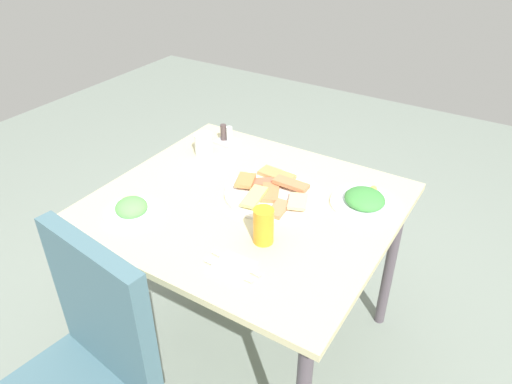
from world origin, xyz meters
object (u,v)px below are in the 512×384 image
object	(u,v)px
soda_can	(263,226)
spoon	(229,270)
salad_plate_rice	(365,200)
condiment_caddy	(227,137)
dining_chair	(79,375)
paper_napkin	(232,267)
pide_platter	(271,191)
drinking_glass	(204,144)
salad_plate_greens	(132,209)
fork	(236,263)
dining_table	(246,220)

from	to	relation	value
soda_can	spoon	xyz separation A→B (m)	(0.01, 0.17, -0.06)
salad_plate_rice	condiment_caddy	world-z (taller)	condiment_caddy
salad_plate_rice	soda_can	xyz separation A→B (m)	(0.20, 0.37, 0.04)
dining_chair	paper_napkin	world-z (taller)	dining_chair
pide_platter	salad_plate_rice	bearing A→B (deg)	-159.35
dining_chair	spoon	distance (m)	0.50
drinking_glass	spoon	world-z (taller)	drinking_glass
salad_plate_greens	dining_chair	bearing A→B (deg)	114.92
pide_platter	spoon	distance (m)	0.44
salad_plate_greens	soda_can	distance (m)	0.48
fork	salad_plate_greens	bearing A→B (deg)	1.29
fork	spoon	xyz separation A→B (m)	(0.00, 0.04, 0.00)
condiment_caddy	spoon	bearing A→B (deg)	125.31
dining_chair	condiment_caddy	size ratio (longest dim) A/B	9.50
spoon	drinking_glass	bearing A→B (deg)	-46.24
dining_chair	soda_can	size ratio (longest dim) A/B	7.66
paper_napkin	pide_platter	bearing A→B (deg)	-75.66
pide_platter	salad_plate_rice	xyz separation A→B (m)	(-0.31, -0.12, 0.01)
paper_napkin	fork	distance (m)	0.02
dining_table	paper_napkin	size ratio (longest dim) A/B	9.29
spoon	condiment_caddy	distance (m)	0.83
pide_platter	condiment_caddy	bearing A→B (deg)	-34.12
salad_plate_greens	salad_plate_rice	bearing A→B (deg)	-144.06
pide_platter	drinking_glass	world-z (taller)	drinking_glass
dining_table	condiment_caddy	bearing A→B (deg)	-46.75
paper_napkin	salad_plate_rice	bearing A→B (deg)	-111.84
salad_plate_greens	fork	world-z (taller)	salad_plate_greens
fork	salad_plate_rice	bearing A→B (deg)	-107.69
paper_napkin	condiment_caddy	distance (m)	0.82
dining_table	fork	xyz separation A→B (m)	(-0.16, 0.30, 0.08)
salad_plate_rice	soda_can	size ratio (longest dim) A/B	1.97
salad_plate_greens	dining_table	bearing A→B (deg)	-137.48
spoon	salad_plate_greens	bearing A→B (deg)	-7.06
soda_can	condiment_caddy	distance (m)	0.71
spoon	paper_napkin	bearing A→B (deg)	-88.97
fork	dining_table	bearing A→B (deg)	-57.52
fork	condiment_caddy	bearing A→B (deg)	-48.36
dining_table	spoon	size ratio (longest dim) A/B	6.00
soda_can	drinking_glass	size ratio (longest dim) A/B	1.30
dining_chair	salad_plate_rice	xyz separation A→B (m)	(-0.44, -0.95, 0.21)
drinking_glass	paper_napkin	bearing A→B (deg)	133.70
fork	dining_chair	bearing A→B (deg)	66.78
salad_plate_greens	condiment_caddy	world-z (taller)	condiment_caddy
dining_table	spoon	xyz separation A→B (m)	(-0.16, 0.33, 0.08)
salad_plate_greens	soda_can	size ratio (longest dim) A/B	1.59
dining_table	dining_chair	distance (m)	0.75
pide_platter	soda_can	distance (m)	0.28
salad_plate_greens	spoon	bearing A→B (deg)	171.91
soda_can	paper_napkin	world-z (taller)	soda_can
fork	spoon	distance (m)	0.04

